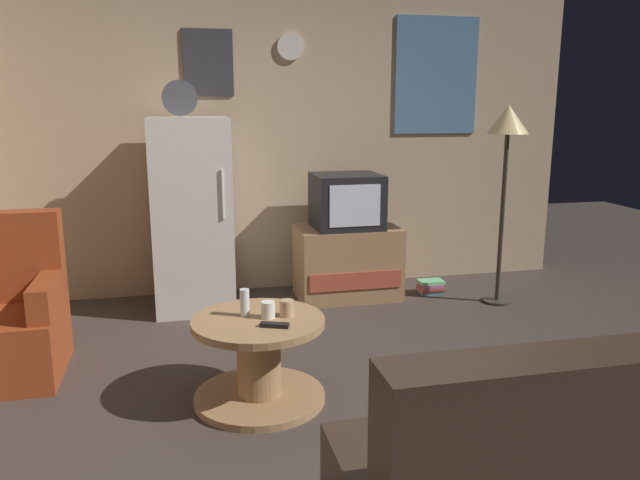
# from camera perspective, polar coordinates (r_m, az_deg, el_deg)

# --- Properties ---
(ground_plane) EXTENTS (12.00, 12.00, 0.00)m
(ground_plane) POSITION_cam_1_polar(r_m,az_deg,el_deg) (3.41, 3.50, -15.71)
(ground_plane) COLOR #3D332D
(wall_with_art) EXTENTS (5.20, 0.12, 2.58)m
(wall_with_art) POSITION_cam_1_polar(r_m,az_deg,el_deg) (5.40, -3.64, 9.16)
(wall_with_art) COLOR tan
(wall_with_art) RESTS_ON ground_plane
(fridge) EXTENTS (0.60, 0.62, 1.77)m
(fridge) POSITION_cam_1_polar(r_m,az_deg,el_deg) (4.94, -11.67, 2.29)
(fridge) COLOR silver
(fridge) RESTS_ON ground_plane
(tv_stand) EXTENTS (0.84, 0.53, 0.60)m
(tv_stand) POSITION_cam_1_polar(r_m,az_deg,el_deg) (5.22, 2.52, -2.05)
(tv_stand) COLOR #9E754C
(tv_stand) RESTS_ON ground_plane
(crt_tv) EXTENTS (0.54, 0.51, 0.44)m
(crt_tv) POSITION_cam_1_polar(r_m,az_deg,el_deg) (5.11, 2.45, 3.59)
(crt_tv) COLOR black
(crt_tv) RESTS_ON tv_stand
(standing_lamp) EXTENTS (0.32, 0.32, 1.59)m
(standing_lamp) POSITION_cam_1_polar(r_m,az_deg,el_deg) (5.12, 16.78, 9.18)
(standing_lamp) COLOR #332D28
(standing_lamp) RESTS_ON ground_plane
(coffee_table) EXTENTS (0.72, 0.72, 0.48)m
(coffee_table) POSITION_cam_1_polar(r_m,az_deg,el_deg) (3.47, -5.61, -10.87)
(coffee_table) COLOR #9E754C
(coffee_table) RESTS_ON ground_plane
(wine_glass) EXTENTS (0.05, 0.05, 0.15)m
(wine_glass) POSITION_cam_1_polar(r_m,az_deg,el_deg) (3.41, -6.91, -5.70)
(wine_glass) COLOR silver
(wine_glass) RESTS_ON coffee_table
(mug_ceramic_white) EXTENTS (0.08, 0.08, 0.09)m
(mug_ceramic_white) POSITION_cam_1_polar(r_m,az_deg,el_deg) (3.37, -4.79, -6.38)
(mug_ceramic_white) COLOR silver
(mug_ceramic_white) RESTS_ON coffee_table
(mug_ceramic_tan) EXTENTS (0.08, 0.08, 0.09)m
(mug_ceramic_tan) POSITION_cam_1_polar(r_m,az_deg,el_deg) (3.39, -3.07, -6.25)
(mug_ceramic_tan) COLOR tan
(mug_ceramic_tan) RESTS_ON coffee_table
(remote_control) EXTENTS (0.16, 0.10, 0.02)m
(remote_control) POSITION_cam_1_polar(r_m,az_deg,el_deg) (3.25, -4.18, -7.77)
(remote_control) COLOR black
(remote_control) RESTS_ON coffee_table
(armchair) EXTENTS (0.68, 0.68, 0.96)m
(armchair) POSITION_cam_1_polar(r_m,az_deg,el_deg) (4.20, -27.15, -6.56)
(armchair) COLOR maroon
(armchair) RESTS_ON ground_plane
(book_stack) EXTENTS (0.21, 0.16, 0.12)m
(book_stack) POSITION_cam_1_polar(r_m,az_deg,el_deg) (5.44, 10.10, -4.23)
(book_stack) COLOR teal
(book_stack) RESTS_ON ground_plane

